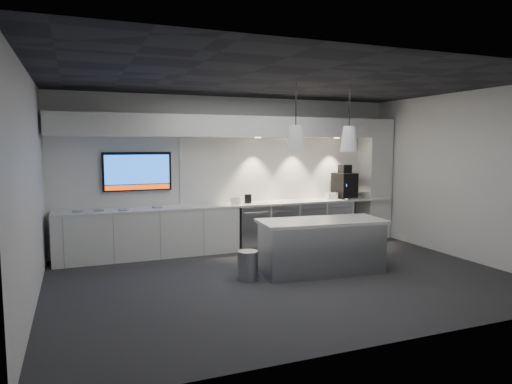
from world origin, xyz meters
name	(u,v)px	position (x,y,z in m)	size (l,w,h in m)	color
floor	(286,278)	(0.00, 0.00, 0.00)	(7.00, 7.00, 0.00)	#2B2B2E
ceiling	(287,81)	(0.00, 0.00, 3.00)	(7.00, 7.00, 0.00)	black
wall_back	(233,172)	(0.00, 2.50, 1.50)	(7.00, 7.00, 0.00)	white
wall_front	(393,201)	(0.00, -2.50, 1.50)	(7.00, 7.00, 0.00)	white
wall_left	(30,190)	(-3.50, 0.00, 1.50)	(7.00, 7.00, 0.00)	white
wall_right	(463,176)	(3.50, 0.00, 1.50)	(7.00, 7.00, 0.00)	white
back_counter	(239,205)	(0.00, 2.17, 0.88)	(6.80, 0.65, 0.04)	white
left_base_cabinets	(149,233)	(-1.75, 2.17, 0.43)	(3.30, 0.63, 0.86)	white
fridge_unit_a	(251,227)	(0.25, 2.17, 0.42)	(0.60, 0.61, 0.85)	#94989C
fridge_unit_b	(279,225)	(0.88, 2.17, 0.42)	(0.60, 0.61, 0.85)	#94989C
fridge_unit_c	(307,223)	(1.51, 2.17, 0.42)	(0.60, 0.61, 0.85)	#94989C
fridge_unit_d	(333,221)	(2.14, 2.17, 0.42)	(0.60, 0.61, 0.85)	#94989C
backsplash	(287,169)	(1.20, 2.48, 1.55)	(4.60, 0.03, 1.30)	white
soffit	(238,127)	(0.00, 2.20, 2.40)	(6.90, 0.60, 0.40)	white
column	(374,179)	(3.20, 2.20, 1.30)	(0.55, 0.55, 2.60)	white
wall_tv	(137,172)	(-1.90, 2.45, 1.56)	(1.25, 0.07, 0.72)	black
island	(321,246)	(0.68, 0.12, 0.43)	(2.09, 1.05, 0.85)	#94989C
bin	(248,265)	(-0.57, 0.16, 0.22)	(0.32, 0.32, 0.44)	#94989C
coffee_machine	(345,184)	(2.44, 2.20, 1.20)	(0.43, 0.59, 0.72)	black
sign_black	(248,199)	(0.18, 2.15, 0.99)	(0.14, 0.02, 0.18)	black
sign_white	(235,201)	(-0.12, 2.06, 0.97)	(0.18, 0.02, 0.14)	white
cup_cluster	(332,196)	(2.10, 2.16, 0.97)	(0.25, 0.16, 0.14)	white
tray_a	(78,211)	(-2.95, 2.17, 0.91)	(0.16, 0.16, 0.03)	gray
tray_b	(99,210)	(-2.61, 2.15, 0.91)	(0.16, 0.16, 0.03)	gray
tray_c	(124,209)	(-2.20, 2.08, 0.91)	(0.16, 0.16, 0.03)	gray
tray_d	(157,207)	(-1.59, 2.17, 0.91)	(0.16, 0.16, 0.03)	gray
pendant_left	(296,138)	(0.20, 0.12, 2.15)	(0.28, 0.28, 1.11)	white
pendant_right	(349,139)	(1.16, 0.12, 2.15)	(0.28, 0.28, 1.11)	white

